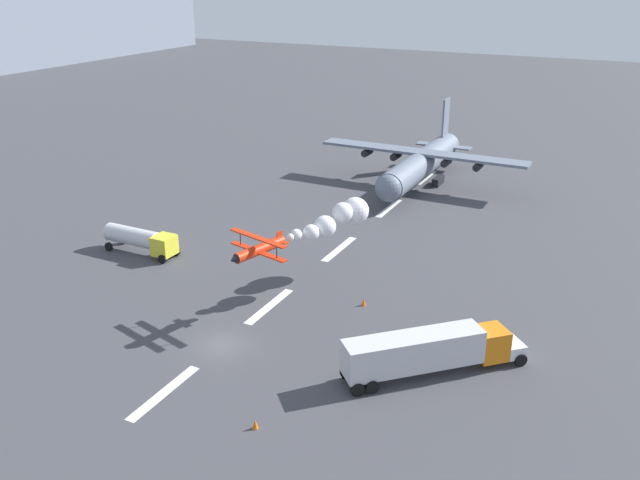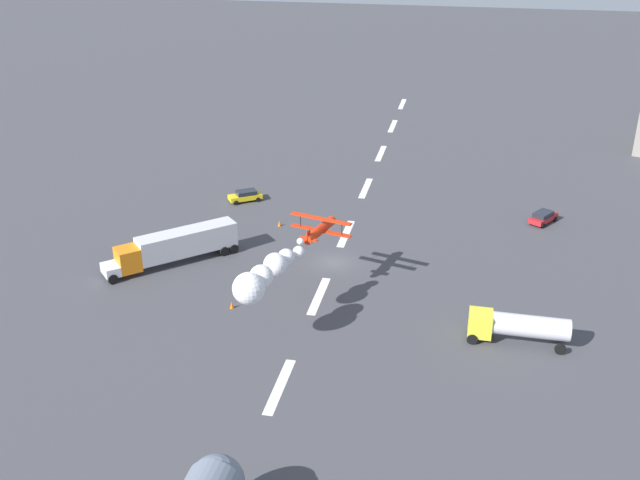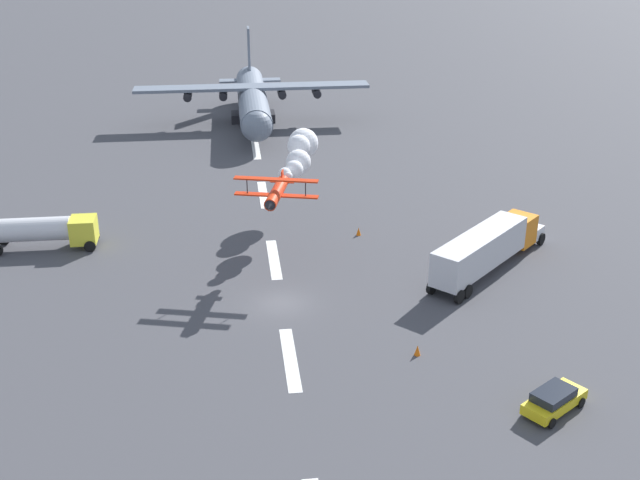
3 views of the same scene
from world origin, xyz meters
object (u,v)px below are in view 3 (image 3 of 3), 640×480
semi_truck_orange (488,246)px  traffic_cone_far (359,231)px  cargo_transport_plane (253,101)px  fuel_tanker_truck (45,230)px  followme_car_yellow (554,400)px  traffic_cone_near (417,350)px  stunt_biplane_red (298,155)px

semi_truck_orange → traffic_cone_far: (8.52, 9.37, -1.76)m
cargo_transport_plane → semi_truck_orange: cargo_transport_plane is taller
traffic_cone_far → semi_truck_orange: bearing=-132.3°
semi_truck_orange → fuel_tanker_truck: size_ratio=1.43×
cargo_transport_plane → fuel_tanker_truck: 43.45m
followme_car_yellow → semi_truck_orange: bearing=-6.3°
cargo_transport_plane → traffic_cone_near: size_ratio=41.99×
cargo_transport_plane → followme_car_yellow: cargo_transport_plane is taller
fuel_tanker_truck → followme_car_yellow: fuel_tanker_truck is taller
fuel_tanker_truck → followme_car_yellow: (-28.53, -35.10, -0.93)m
traffic_cone_near → traffic_cone_far: bearing=1.5°
stunt_biplane_red → semi_truck_orange: 19.52m
cargo_transport_plane → stunt_biplane_red: bearing=-175.7°
traffic_cone_far → cargo_transport_plane: bearing=11.4°
cargo_transport_plane → stunt_biplane_red: size_ratio=1.70×
semi_truck_orange → stunt_biplane_red: bearing=50.2°
semi_truck_orange → followme_car_yellow: 19.70m
stunt_biplane_red → traffic_cone_near: stunt_biplane_red is taller
cargo_transport_plane → stunt_biplane_red: cargo_transport_plane is taller
semi_truck_orange → traffic_cone_near: semi_truck_orange is taller
semi_truck_orange → fuel_tanker_truck: bearing=76.4°
stunt_biplane_red → traffic_cone_near: (-24.48, -5.75, -6.36)m
cargo_transport_plane → fuel_tanker_truck: size_ratio=3.43×
fuel_tanker_truck → followme_car_yellow: 45.24m
fuel_tanker_truck → semi_truck_orange: bearing=-103.6°
followme_car_yellow → stunt_biplane_red: bearing=21.4°
cargo_transport_plane → traffic_cone_far: size_ratio=41.99×
stunt_biplane_red → traffic_cone_near: 25.94m
traffic_cone_near → traffic_cone_far: same height
stunt_biplane_red → traffic_cone_near: size_ratio=24.64×
traffic_cone_near → followme_car_yellow: bearing=-137.1°
cargo_transport_plane → semi_truck_orange: 50.56m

